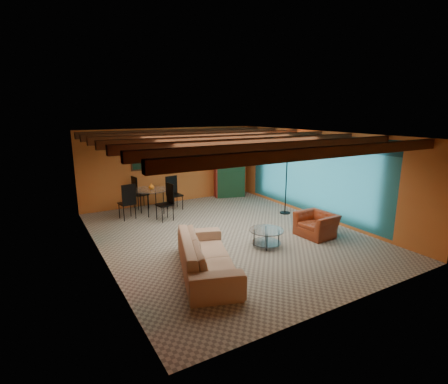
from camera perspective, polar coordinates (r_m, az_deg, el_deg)
room at (r=8.92m, az=0.29°, el=7.47°), size 6.52×8.01×2.71m
sofa at (r=7.16m, az=-2.88°, el=-10.54°), size 1.78×2.78×0.76m
armchair at (r=9.51m, az=15.16°, el=-5.27°), size 0.91×1.02×0.63m
coffee_table at (r=8.59m, az=7.09°, el=-7.59°), size 1.00×1.00×0.44m
dining_table at (r=11.29m, az=-11.97°, el=-0.80°), size 2.48×2.48×1.14m
armoire at (r=13.30m, az=0.63°, el=3.18°), size 1.15×0.78×1.85m
floor_lamp at (r=11.18m, az=10.35°, el=1.68°), size 0.45×0.45×2.11m
ceiling_fan at (r=8.83m, az=0.66°, el=7.40°), size 1.50×1.50×0.44m
painting at (r=12.16m, az=-12.71°, el=5.36°), size 1.05×0.03×0.65m
potted_plant at (r=13.14m, az=0.65°, el=8.11°), size 0.48×0.44×0.45m
vase at (r=11.14m, az=-12.13°, el=2.54°), size 0.23×0.23×0.20m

